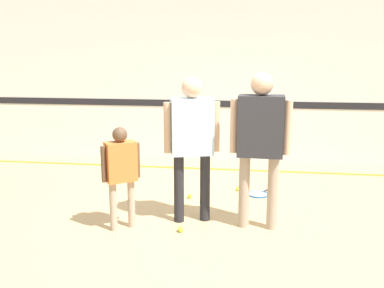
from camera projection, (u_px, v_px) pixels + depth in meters
The scene contains 10 objects.
ground_plane at pixel (207, 224), 4.97m from camera, with size 16.00×16.00×0.00m, color tan.
wall_back at pixel (226, 72), 7.67m from camera, with size 16.00×0.07×3.20m.
floor_stripe at pixel (221, 169), 7.25m from camera, with size 14.40×0.10×0.01m.
person_instructor at pixel (192, 134), 4.86m from camera, with size 0.62×0.38×1.69m.
person_student_left at pixel (121, 167), 4.70m from camera, with size 0.37×0.34×1.17m.
person_student_right at pixel (260, 134), 4.66m from camera, with size 0.67×0.29×1.75m.
racket_spare_on_floor at pixel (259, 194), 5.98m from camera, with size 0.40×0.49×0.03m.
tennis_ball_near_instructor at pixel (181, 229), 4.75m from camera, with size 0.07×0.07×0.07m, color #CCE038.
tennis_ball_by_spare_racket at pixel (238, 189), 6.14m from camera, with size 0.07×0.07×0.07m, color #CCE038.
tennis_ball_stray_left at pixel (190, 196), 5.83m from camera, with size 0.07×0.07×0.07m, color #CCE038.
Camera 1 is at (0.47, -4.63, 1.98)m, focal length 40.00 mm.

